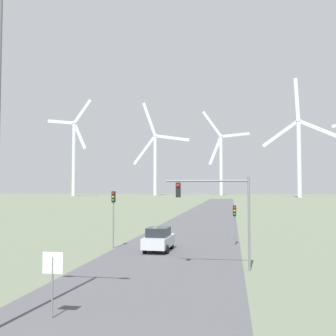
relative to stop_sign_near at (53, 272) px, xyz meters
name	(u,v)px	position (x,y,z in m)	size (l,w,h in m)	color
road_surface	(201,222)	(2.36, 42.38, -1.71)	(10.00, 240.00, 0.01)	#47474C
stop_sign_near	(53,272)	(0.00, 0.00, 0.00)	(0.81, 0.07, 2.46)	slate
traffic_light_post_near_left	(113,207)	(-2.82, 16.85, 1.63)	(0.28, 0.34, 4.60)	slate
traffic_light_post_near_right	(235,216)	(6.92, 20.07, 0.76)	(0.28, 0.34, 3.38)	slate
traffic_light_mast_overhead	(218,202)	(5.87, 9.70, 2.30)	(5.04, 0.34, 5.55)	slate
car_approaching	(159,239)	(1.08, 16.05, -0.81)	(1.99, 4.18, 1.83)	#B7BCC1
wind_turbine_far_left	(74,151)	(-86.67, 208.87, 25.16)	(27.71, 2.60, 58.16)	silver
wind_turbine_left	(155,157)	(-41.69, 233.19, 23.25)	(38.17, 8.15, 60.72)	silver
wind_turbine_center	(221,158)	(0.08, 244.40, 22.82)	(30.97, 11.96, 55.08)	silver
wind_turbine_right	(299,148)	(40.69, 192.56, 23.42)	(36.35, 15.51, 61.25)	silver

